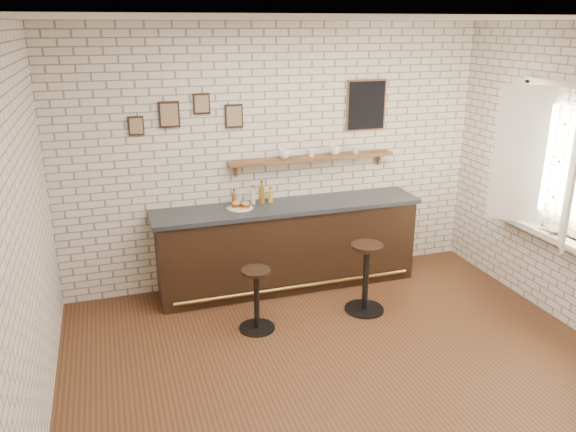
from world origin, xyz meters
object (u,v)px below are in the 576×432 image
condiment_bottle_yellow (271,196)px  ciabatta_sandwich (241,204)px  bar_stool_left (257,297)px  book_lower (549,231)px  sandwich_plate (240,208)px  shelf_cup_c (335,150)px  bar_stool_right (366,275)px  shelf_cup_b (311,153)px  bar_counter (288,245)px  bitters_bottle_amber (262,194)px  bitters_bottle_white (253,197)px  shelf_cup_d (356,149)px  book_upper (548,229)px  shelf_cup_a (284,154)px  bitters_bottle_brown (234,199)px

condiment_bottle_yellow → ciabatta_sandwich: bearing=-161.8°
bar_stool_left → book_lower: bearing=-11.7°
book_lower → condiment_bottle_yellow: bearing=130.8°
sandwich_plate → shelf_cup_c: size_ratio=2.09×
condiment_bottle_yellow → book_lower: (2.51, -1.64, -0.14)m
sandwich_plate → bar_stool_right: 1.57m
shelf_cup_b → shelf_cup_c: 0.29m
sandwich_plate → bar_stool_left: (-0.06, -0.90, -0.66)m
bar_counter → sandwich_plate: (-0.56, 0.02, 0.51)m
bitters_bottle_amber → condiment_bottle_yellow: bitters_bottle_amber is taller
ciabatta_sandwich → book_lower: (2.89, -1.51, -0.12)m
condiment_bottle_yellow → bitters_bottle_white: bearing=-180.0°
ciabatta_sandwich → bitters_bottle_amber: size_ratio=0.89×
shelf_cup_c → shelf_cup_d: (0.27, 0.00, -0.01)m
bar_counter → bitters_bottle_amber: bitters_bottle_amber is taller
sandwich_plate → book_upper: bearing=-27.2°
bitters_bottle_white → bitters_bottle_amber: (0.11, 0.00, 0.02)m
bar_stool_right → bitters_bottle_amber: bearing=130.9°
bitters_bottle_white → shelf_cup_b: size_ratio=2.20×
bar_stool_right → book_lower: 1.93m
bitters_bottle_white → shelf_cup_a: 0.61m
ciabatta_sandwich → shelf_cup_b: bearing=11.2°
condiment_bottle_yellow → bar_stool_left: (-0.45, -1.02, -0.73)m
shelf_cup_b → shelf_cup_d: shelf_cup_d is taller
sandwich_plate → shelf_cup_b: bearing=11.1°
bitters_bottle_white → shelf_cup_b: shelf_cup_b is taller
bar_stool_left → bar_counter: bearing=54.7°
sandwich_plate → shelf_cup_d: bearing=6.9°
bitters_bottle_white → shelf_cup_d: bearing=2.3°
bitters_bottle_white → bitters_bottle_amber: size_ratio=0.82×
bar_stool_right → shelf_cup_c: shelf_cup_c is taller
bitters_bottle_amber → sandwich_plate: bearing=-156.3°
bar_counter → book_lower: 2.81m
shelf_cup_c → shelf_cup_d: shelf_cup_c is taller
bar_counter → shelf_cup_c: (0.64, 0.20, 1.05)m
bitters_bottle_amber → shelf_cup_b: 0.75m
bar_counter → bar_stool_right: size_ratio=4.02×
bar_counter → shelf_cup_b: (0.35, 0.20, 1.04)m
bitters_bottle_brown → ciabatta_sandwich: bearing=-69.7°
bar_stool_right → book_upper: bearing=-19.5°
bar_counter → condiment_bottle_yellow: condiment_bottle_yellow is taller
book_lower → book_upper: book_upper is taller
ciabatta_sandwich → bar_stool_left: 1.14m
ciabatta_sandwich → shelf_cup_d: 1.55m
ciabatta_sandwich → book_lower: 3.26m
sandwich_plate → condiment_bottle_yellow: (0.39, 0.13, 0.07)m
bitters_bottle_brown → shelf_cup_d: bearing=2.0°
bitters_bottle_white → bitters_bottle_brown: bearing=180.0°
shelf_cup_c → bitters_bottle_amber: bearing=111.9°
condiment_bottle_yellow → shelf_cup_d: (1.08, 0.05, 0.46)m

